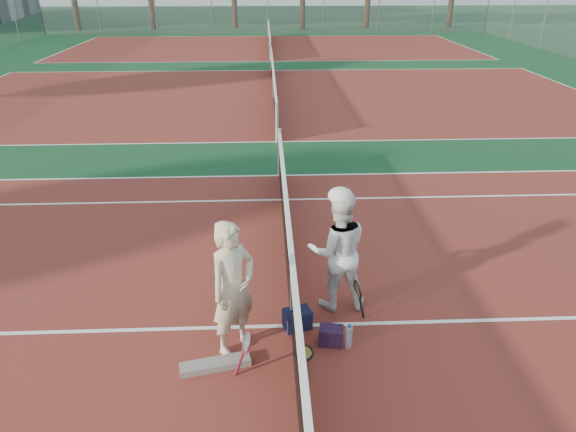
{
  "coord_description": "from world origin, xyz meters",
  "views": [
    {
      "loc": [
        -0.29,
        -5.48,
        4.27
      ],
      "look_at": [
        0.0,
        1.18,
        1.05
      ],
      "focal_mm": 32.0,
      "sensor_mm": 36.0,
      "label": 1
    }
  ],
  "objects": [
    {
      "name": "player_b",
      "position": [
        0.64,
        0.47,
        0.85
      ],
      "size": [
        0.86,
        0.69,
        1.71
      ],
      "primitive_type": "imported",
      "rotation": [
        0.0,
        0.0,
        3.19
      ],
      "color": "white",
      "rests_on": "ground"
    },
    {
      "name": "court_main",
      "position": [
        0.0,
        0.0,
        0.0
      ],
      "size": [
        23.77,
        10.97,
        0.01
      ],
      "primitive_type": "cube",
      "color": "maroon",
      "rests_on": "ground"
    },
    {
      "name": "net_far_a",
      "position": [
        0.0,
        13.5,
        0.51
      ],
      "size": [
        0.1,
        10.98,
        1.02
      ],
      "primitive_type": null,
      "color": "black",
      "rests_on": "ground"
    },
    {
      "name": "sports_bag_navy",
      "position": [
        0.07,
        -0.04,
        0.14
      ],
      "size": [
        0.4,
        0.33,
        0.27
      ],
      "primitive_type": "cube",
      "rotation": [
        0.0,
        0.0,
        0.3
      ],
      "color": "black",
      "rests_on": "ground"
    },
    {
      "name": "court_far_b",
      "position": [
        0.0,
        27.0,
        0.0
      ],
      "size": [
        23.77,
        10.97,
        0.01
      ],
      "primitive_type": "cube",
      "color": "maroon",
      "rests_on": "ground"
    },
    {
      "name": "court_far_a",
      "position": [
        0.0,
        13.5,
        0.0
      ],
      "size": [
        23.77,
        10.97,
        0.01
      ],
      "primitive_type": "cube",
      "color": "maroon",
      "rests_on": "ground"
    },
    {
      "name": "racket_black_held",
      "position": [
        0.88,
        0.12,
        0.3
      ],
      "size": [
        0.21,
        0.29,
        0.59
      ],
      "primitive_type": null,
      "rotation": [
        0.0,
        0.0,
        3.3
      ],
      "color": "black",
      "rests_on": "ground"
    },
    {
      "name": "net_main",
      "position": [
        0.0,
        0.0,
        0.51
      ],
      "size": [
        0.1,
        10.98,
        1.02
      ],
      "primitive_type": null,
      "color": "black",
      "rests_on": "ground"
    },
    {
      "name": "racket_red",
      "position": [
        -0.56,
        -0.85,
        0.29
      ],
      "size": [
        0.26,
        0.31,
        0.58
      ],
      "primitive_type": null,
      "rotation": [
        0.0,
        0.0,
        0.19
      ],
      "color": "maroon",
      "rests_on": "ground"
    },
    {
      "name": "sports_bag_purple",
      "position": [
        0.47,
        -0.37,
        0.12
      ],
      "size": [
        0.33,
        0.26,
        0.24
      ],
      "primitive_type": "cube",
      "rotation": [
        0.0,
        0.0,
        -0.19
      ],
      "color": "black",
      "rests_on": "ground"
    },
    {
      "name": "net_cover_canvas",
      "position": [
        -0.95,
        -0.74,
        0.04
      ],
      "size": [
        0.86,
        0.37,
        0.09
      ],
      "primitive_type": "cube",
      "rotation": [
        0.0,
        0.0,
        0.22
      ],
      "color": "slate",
      "rests_on": "ground"
    },
    {
      "name": "racket_spare",
      "position": [
        0.12,
        -0.55,
        0.01
      ],
      "size": [
        0.28,
        0.6,
        0.03
      ],
      "primitive_type": null,
      "rotation": [
        0.0,
        0.0,
        1.56
      ],
      "color": "black",
      "rests_on": "ground"
    },
    {
      "name": "water_bottle",
      "position": [
        0.68,
        -0.44,
        0.15
      ],
      "size": [
        0.09,
        0.09,
        0.3
      ],
      "primitive_type": "cylinder",
      "color": "#C9E0FF",
      "rests_on": "ground"
    },
    {
      "name": "net_far_b",
      "position": [
        0.0,
        27.0,
        0.51
      ],
      "size": [
        0.1,
        10.98,
        1.02
      ],
      "primitive_type": null,
      "color": "black",
      "rests_on": "ground"
    },
    {
      "name": "player_a",
      "position": [
        -0.72,
        -0.38,
        0.87
      ],
      "size": [
        0.74,
        0.74,
        1.73
      ],
      "primitive_type": "imported",
      "rotation": [
        0.0,
        0.0,
        0.77
      ],
      "color": "beige",
      "rests_on": "ground"
    },
    {
      "name": "ground",
      "position": [
        0.0,
        0.0,
        0.0
      ],
      "size": [
        130.0,
        130.0,
        0.0
      ],
      "primitive_type": "plane",
      "color": "#103B1E",
      "rests_on": "ground"
    },
    {
      "name": "fence_back",
      "position": [
        0.0,
        34.0,
        1.5
      ],
      "size": [
        32.0,
        0.06,
        3.0
      ],
      "primitive_type": null,
      "color": "slate",
      "rests_on": "ground"
    }
  ]
}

